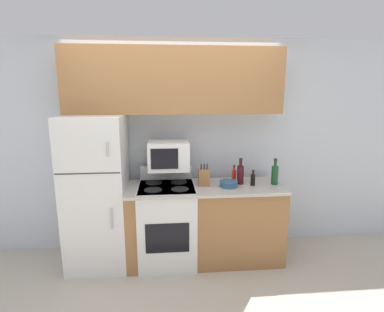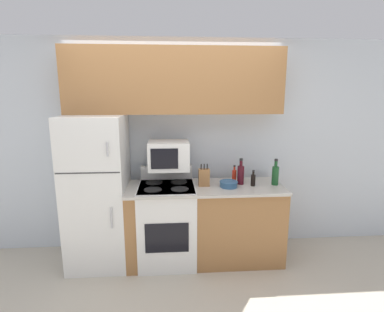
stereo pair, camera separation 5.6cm
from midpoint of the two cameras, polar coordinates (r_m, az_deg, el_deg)
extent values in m
plane|color=beige|center=(3.49, -3.14, -21.54)|extent=(12.00, 12.00, 0.00)
cube|color=silver|center=(3.69, -3.76, 1.80)|extent=(8.00, 0.05, 2.55)
cube|color=#9E6B3D|center=(3.56, 1.96, -12.79)|extent=(1.75, 0.60, 0.87)
cube|color=#BCB7AD|center=(3.38, 2.06, -5.99)|extent=(1.75, 0.64, 0.03)
cube|color=white|center=(3.52, -18.00, -6.50)|extent=(0.65, 0.69, 1.69)
cube|color=#383838|center=(3.12, -19.72, -3.14)|extent=(0.63, 0.01, 0.01)
cylinder|color=#B7B7BC|center=(3.00, -16.29, 1.17)|extent=(0.02, 0.02, 0.14)
cylinder|color=#B7B7BC|center=(3.21, -15.54, -11.41)|extent=(0.02, 0.02, 0.22)
cube|color=#9E6B3D|center=(3.43, -3.85, 14.05)|extent=(2.40, 0.35, 0.72)
cube|color=white|center=(3.52, -5.21, -12.81)|extent=(0.63, 0.60, 0.91)
cube|color=black|center=(3.25, -5.21, -15.34)|extent=(0.46, 0.01, 0.33)
cube|color=#2D2D2D|center=(3.35, -5.36, -5.83)|extent=(0.61, 0.58, 0.01)
cube|color=white|center=(3.60, -5.37, -3.14)|extent=(0.61, 0.06, 0.16)
cylinder|color=black|center=(3.23, -7.92, -6.41)|extent=(0.19, 0.19, 0.01)
cylinder|color=black|center=(3.23, -2.82, -6.33)|extent=(0.19, 0.19, 0.01)
cylinder|color=black|center=(3.48, -7.72, -5.05)|extent=(0.19, 0.19, 0.01)
cylinder|color=black|center=(3.48, -2.99, -4.96)|extent=(0.19, 0.19, 0.01)
cube|color=white|center=(3.38, -4.95, 0.11)|extent=(0.46, 0.35, 0.32)
cube|color=black|center=(3.21, -5.75, -0.56)|extent=(0.29, 0.01, 0.22)
cube|color=#9E6B3D|center=(3.36, 1.82, -4.10)|extent=(0.12, 0.08, 0.19)
cylinder|color=black|center=(3.31, 1.27, -2.05)|extent=(0.01, 0.01, 0.06)
cylinder|color=black|center=(3.32, 1.85, -2.04)|extent=(0.01, 0.01, 0.06)
cylinder|color=black|center=(3.32, 2.43, -2.02)|extent=(0.01, 0.01, 0.06)
cylinder|color=#335B84|center=(3.36, 6.49, -5.35)|extent=(0.19, 0.19, 0.06)
torus|color=#335B84|center=(3.35, 6.51, -4.86)|extent=(0.20, 0.20, 0.01)
cylinder|color=#470F19|center=(3.46, 8.74, -3.59)|extent=(0.08, 0.08, 0.21)
cylinder|color=#470F19|center=(3.43, 8.81, -1.37)|extent=(0.03, 0.03, 0.07)
cylinder|color=black|center=(3.42, 8.84, -0.63)|extent=(0.04, 0.04, 0.02)
cylinder|color=olive|center=(3.55, 8.81, -3.55)|extent=(0.06, 0.06, 0.17)
cylinder|color=olive|center=(3.52, 8.86, -1.82)|extent=(0.03, 0.03, 0.05)
cylinder|color=black|center=(3.52, 8.88, -1.25)|extent=(0.03, 0.03, 0.02)
cylinder|color=red|center=(3.54, 7.52, -3.78)|extent=(0.05, 0.05, 0.14)
cylinder|color=red|center=(3.52, 7.56, -2.34)|extent=(0.02, 0.02, 0.04)
cylinder|color=black|center=(3.51, 7.58, -1.86)|extent=(0.02, 0.03, 0.02)
cylinder|color=#194C23|center=(3.53, 15.05, -3.58)|extent=(0.08, 0.08, 0.21)
cylinder|color=#194C23|center=(3.50, 15.17, -1.40)|extent=(0.03, 0.03, 0.07)
cylinder|color=black|center=(3.49, 15.21, -0.68)|extent=(0.04, 0.04, 0.02)
cylinder|color=black|center=(3.44, 11.06, -4.52)|extent=(0.05, 0.05, 0.13)
cylinder|color=black|center=(3.42, 11.11, -3.19)|extent=(0.02, 0.02, 0.04)
cylinder|color=black|center=(3.41, 11.13, -2.75)|extent=(0.03, 0.03, 0.01)
camera|label=1|loc=(0.03, -90.49, -0.10)|focal=28.00mm
camera|label=2|loc=(0.03, 89.51, 0.10)|focal=28.00mm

